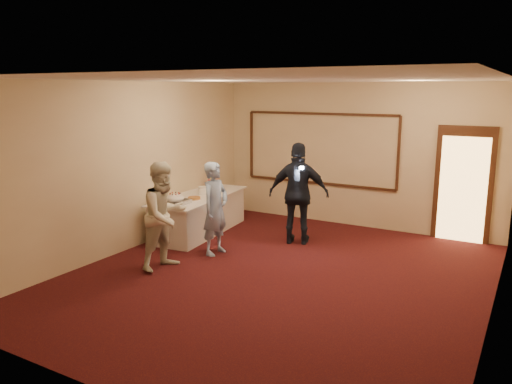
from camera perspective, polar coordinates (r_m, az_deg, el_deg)
floor at (r=7.87m, az=2.50°, el=-9.67°), size 7.00×7.00×0.00m
room_walls at (r=7.37m, az=2.64°, el=5.15°), size 6.04×7.04×3.02m
wall_molding at (r=10.89m, az=7.24°, el=4.93°), size 3.45×0.04×1.55m
doorway at (r=10.20m, az=22.60°, el=0.71°), size 1.05×0.07×2.20m
buffet_table at (r=10.16m, az=-6.47°, el=-2.49°), size 1.23×2.59×0.77m
pavlova_tray at (r=9.34m, az=-9.23°, el=-0.87°), size 0.41×0.58×0.20m
cupcake_stand at (r=10.84m, az=-4.92°, el=1.35°), size 0.30×0.30×0.44m
plate_stack_a at (r=10.13m, az=-6.07°, el=0.17°), size 0.20×0.20×0.16m
plate_stack_b at (r=10.26m, az=-5.02°, el=0.34°), size 0.20×0.20×0.16m
tart at (r=9.68m, az=-7.08°, el=-0.74°), size 0.28×0.28×0.06m
man at (r=8.73m, az=-4.67°, el=-1.89°), size 0.43×0.62×1.64m
woman at (r=8.13m, az=-10.37°, el=-2.67°), size 0.78×0.94×1.75m
guest at (r=9.31m, az=4.90°, el=-0.20°), size 1.21×0.79×1.91m
camera_flash at (r=9.05m, az=5.22°, el=2.77°), size 0.08×0.05×0.05m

